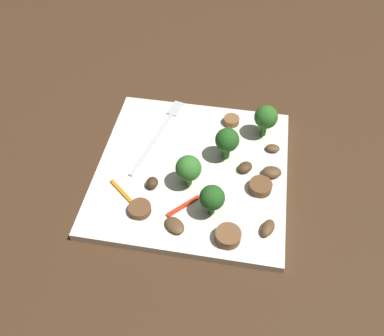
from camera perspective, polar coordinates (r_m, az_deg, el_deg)
ground_plane at (r=0.63m, az=0.00°, el=-0.82°), size 1.40×1.40×0.00m
plate at (r=0.62m, az=0.00°, el=-0.42°), size 0.29×0.29×0.01m
fork at (r=0.67m, az=-4.44°, el=5.36°), size 0.18×0.05×0.00m
broccoli_floret_0 at (r=0.61m, az=5.01°, el=3.89°), size 0.04×0.04×0.06m
broccoli_floret_1 at (r=0.54m, az=2.87°, el=-4.30°), size 0.04×0.04×0.05m
broccoli_floret_2 at (r=0.65m, az=10.45°, el=7.07°), size 0.04×0.04×0.06m
broccoli_floret_3 at (r=0.57m, az=-0.51°, el=-0.10°), size 0.04×0.04×0.05m
sausage_slice_0 at (r=0.68m, az=5.62°, el=6.72°), size 0.04×0.04×0.01m
sausage_slice_1 at (r=0.54m, az=5.14°, el=-9.61°), size 0.05×0.05×0.02m
sausage_slice_2 at (r=0.57m, az=-7.43°, el=-5.79°), size 0.04×0.04×0.01m
sausage_slice_3 at (r=0.59m, az=9.69°, el=-2.62°), size 0.04×0.04×0.01m
mushroom_0 at (r=0.61m, az=7.55°, el=0.11°), size 0.03×0.03×0.01m
mushroom_1 at (r=0.59m, az=-5.69°, el=-2.10°), size 0.02×0.02×0.01m
mushroom_2 at (r=0.55m, az=-2.47°, el=-8.14°), size 0.04×0.04×0.01m
mushroom_3 at (r=0.65m, az=11.39°, el=2.77°), size 0.02×0.02×0.01m
mushroom_4 at (r=0.61m, az=11.25°, el=-0.58°), size 0.03×0.03×0.01m
mushroom_5 at (r=0.56m, az=10.72°, el=-8.37°), size 0.03×0.02×0.01m
pepper_strip_0 at (r=0.57m, az=-1.56°, el=-5.37°), size 0.04×0.04×0.00m
pepper_strip_1 at (r=0.59m, az=-9.90°, el=-3.37°), size 0.04×0.05×0.00m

